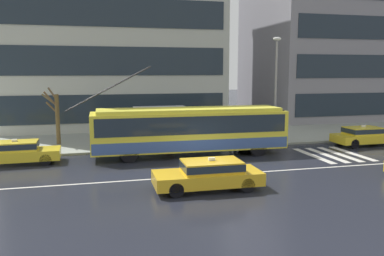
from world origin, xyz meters
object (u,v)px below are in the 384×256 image
at_px(pedestrian_walking_past, 164,122).
at_px(street_tree_bare, 56,115).
at_px(taxi_ahead_of_bus, 364,135).
at_px(taxi_oncoming_near, 209,173).
at_px(trolleybus, 190,129).
at_px(taxi_queued_behind_bus, 17,151).
at_px(pedestrian_waiting_by_pole, 235,121).
at_px(bus_shelter, 160,115).
at_px(pedestrian_at_shelter, 171,119).
at_px(pedestrian_approaching_curb, 231,117).
at_px(street_lamp, 276,81).

height_order(pedestrian_walking_past, street_tree_bare, street_tree_bare).
distance_m(taxi_ahead_of_bus, taxi_oncoming_near, 15.01).
bearing_deg(trolleybus, taxi_oncoming_near, -97.00).
bearing_deg(taxi_queued_behind_bus, pedestrian_waiting_by_pole, 9.81).
height_order(trolleybus, bus_shelter, trolleybus).
height_order(trolleybus, taxi_ahead_of_bus, trolleybus).
height_order(taxi_queued_behind_bus, pedestrian_at_shelter, pedestrian_at_shelter).
xyz_separation_m(taxi_ahead_of_bus, pedestrian_walking_past, (-13.55, 2.30, 1.04)).
xyz_separation_m(trolleybus, pedestrian_approaching_curb, (4.12, 4.19, 0.19)).
height_order(taxi_ahead_of_bus, taxi_oncoming_near, same).
bearing_deg(street_lamp, taxi_oncoming_near, -129.09).
bearing_deg(trolleybus, pedestrian_walking_past, 115.55).
distance_m(taxi_ahead_of_bus, pedestrian_walking_past, 13.78).
distance_m(trolleybus, pedestrian_approaching_curb, 5.88).
distance_m(trolleybus, street_tree_bare, 9.50).
bearing_deg(bus_shelter, pedestrian_approaching_curb, 3.28).
distance_m(trolleybus, taxi_queued_behind_bus, 9.81).
bearing_deg(street_tree_bare, pedestrian_walking_past, -19.76).
bearing_deg(trolleybus, pedestrian_at_shelter, 94.67).
distance_m(trolleybus, taxi_ahead_of_bus, 12.40).
xyz_separation_m(trolleybus, pedestrian_at_shelter, (-0.35, 4.33, 0.13)).
relative_size(taxi_oncoming_near, street_lamp, 0.65).
relative_size(pedestrian_waiting_by_pole, street_lamp, 0.28).
relative_size(taxi_queued_behind_bus, street_lamp, 0.61).
height_order(trolleybus, taxi_queued_behind_bus, trolleybus).
bearing_deg(taxi_queued_behind_bus, street_tree_bare, 71.03).
relative_size(taxi_ahead_of_bus, taxi_oncoming_near, 0.94).
relative_size(pedestrian_walking_past, pedestrian_waiting_by_pole, 1.02).
distance_m(taxi_queued_behind_bus, pedestrian_waiting_by_pole, 13.75).
distance_m(taxi_oncoming_near, street_tree_bare, 13.99).
height_order(taxi_ahead_of_bus, pedestrian_walking_past, pedestrian_walking_past).
relative_size(pedestrian_waiting_by_pole, street_tree_bare, 0.52).
bearing_deg(pedestrian_approaching_curb, pedestrian_waiting_by_pole, -102.08).
bearing_deg(pedestrian_waiting_by_pole, taxi_queued_behind_bus, -170.19).
height_order(pedestrian_approaching_curb, street_tree_bare, street_tree_bare).
bearing_deg(bus_shelter, taxi_oncoming_near, -88.21).
height_order(taxi_oncoming_near, pedestrian_at_shelter, pedestrian_at_shelter).
distance_m(pedestrian_walking_past, pedestrian_waiting_by_pole, 4.93).
bearing_deg(taxi_ahead_of_bus, trolleybus, -179.18).
height_order(taxi_queued_behind_bus, street_lamp, street_lamp).
relative_size(taxi_queued_behind_bus, bus_shelter, 1.24).
relative_size(trolleybus, taxi_oncoming_near, 2.77).
bearing_deg(street_lamp, taxi_queued_behind_bus, -172.02).
height_order(taxi_oncoming_near, pedestrian_walking_past, pedestrian_walking_past).
height_order(taxi_queued_behind_bus, pedestrian_waiting_by_pole, pedestrian_waiting_by_pole).
relative_size(pedestrian_at_shelter, pedestrian_approaching_curb, 0.98).
bearing_deg(street_lamp, pedestrian_approaching_curb, 144.92).
relative_size(taxi_queued_behind_bus, pedestrian_walking_past, 2.18).
bearing_deg(pedestrian_at_shelter, pedestrian_walking_past, -114.05).
relative_size(taxi_ahead_of_bus, street_lamp, 0.61).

